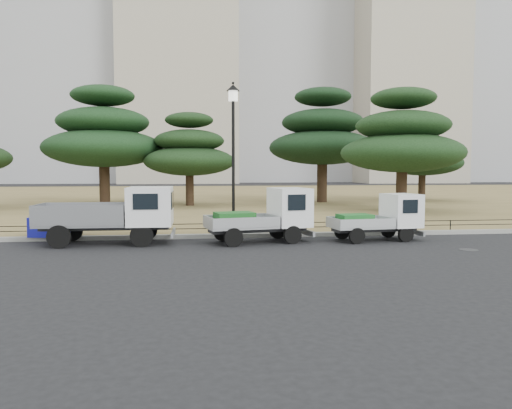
{
  "coord_description": "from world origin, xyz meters",
  "views": [
    {
      "loc": [
        -2.25,
        -16.11,
        2.58
      ],
      "look_at": [
        0.0,
        2.0,
        1.3
      ],
      "focal_mm": 35.0,
      "sensor_mm": 36.0,
      "label": 1
    }
  ],
  "objects": [
    {
      "name": "pine_center_right",
      "position": [
        7.27,
        20.35,
        5.06
      ],
      "size": [
        7.99,
        7.99,
        8.48
      ],
      "color": "black",
      "rests_on": "lawn"
    },
    {
      "name": "tower_east",
      "position": [
        40.0,
        82.0,
        24.0
      ],
      "size": [
        20.0,
        18.0,
        48.0
      ],
      "primitive_type": "cube",
      "color": "#AAA08C",
      "rests_on": "ground"
    },
    {
      "name": "pine_east_far",
      "position": [
        15.57,
        21.23,
        3.72
      ],
      "size": [
        6.15,
        6.15,
        6.18
      ],
      "color": "black",
      "rests_on": "lawn"
    },
    {
      "name": "tarp_pile",
      "position": [
        -7.31,
        2.82,
        0.56
      ],
      "size": [
        1.71,
        1.39,
        1.02
      ],
      "rotation": [
        0.0,
        0.0,
        -0.19
      ],
      "color": "#1718B3",
      "rests_on": "lawn"
    },
    {
      "name": "pipe_fence",
      "position": [
        0.0,
        2.75,
        0.44
      ],
      "size": [
        38.0,
        0.04,
        0.4
      ],
      "color": "black",
      "rests_on": "lawn"
    },
    {
      "name": "pine_east_near",
      "position": [
        9.67,
        11.47,
        4.24
      ],
      "size": [
        7.02,
        7.02,
        7.09
      ],
      "color": "black",
      "rests_on": "lawn"
    },
    {
      "name": "manhole",
      "position": [
        6.5,
        -1.2,
        0.01
      ],
      "size": [
        0.6,
        0.6,
        0.01
      ],
      "primitive_type": "cylinder",
      "color": "#2D2D30",
      "rests_on": "ground"
    },
    {
      "name": "tower_center_left",
      "position": [
        -5.0,
        85.0,
        27.5
      ],
      "size": [
        22.0,
        20.0,
        55.0
      ],
      "primitive_type": "cube",
      "color": "#AAA08C",
      "rests_on": "ground"
    },
    {
      "name": "tower_center_right",
      "position": [
        18.0,
        95.0,
        40.0
      ],
      "size": [
        26.0,
        24.0,
        80.0
      ],
      "primitive_type": "cube",
      "color": "#A0A0A5",
      "rests_on": "ground"
    },
    {
      "name": "truck_large",
      "position": [
        -4.98,
        1.55,
        1.1
      ],
      "size": [
        4.54,
        1.86,
        1.97
      ],
      "rotation": [
        0.0,
        0.0,
        -0.01
      ],
      "color": "black",
      "rests_on": "ground"
    },
    {
      "name": "pine_west_near",
      "position": [
        -8.4,
        19.44,
        4.86
      ],
      "size": [
        8.17,
        8.17,
        8.17
      ],
      "color": "black",
      "rests_on": "lawn"
    },
    {
      "name": "ground",
      "position": [
        0.0,
        0.0,
        0.0
      ],
      "size": [
        220.0,
        220.0,
        0.0
      ],
      "primitive_type": "plane",
      "color": "black"
    },
    {
      "name": "truck_kei_rear",
      "position": [
        4.52,
        1.27,
        0.84
      ],
      "size": [
        3.36,
        1.74,
        1.69
      ],
      "rotation": [
        0.0,
        0.0,
        0.12
      ],
      "color": "black",
      "rests_on": "ground"
    },
    {
      "name": "lawn",
      "position": [
        0.0,
        30.6,
        0.07
      ],
      "size": [
        120.0,
        56.0,
        0.15
      ],
      "primitive_type": "cube",
      "color": "olive",
      "rests_on": "ground"
    },
    {
      "name": "street_lamp",
      "position": [
        -0.76,
        2.9,
        3.96
      ],
      "size": [
        0.5,
        0.5,
        5.64
      ],
      "color": "black",
      "rests_on": "lawn"
    },
    {
      "name": "curb",
      "position": [
        0.0,
        2.6,
        0.08
      ],
      "size": [
        120.0,
        0.25,
        0.16
      ],
      "primitive_type": "cube",
      "color": "gray",
      "rests_on": "ground"
    },
    {
      "name": "tower_far_east",
      "position": [
        58.0,
        90.0,
        35.0
      ],
      "size": [
        24.0,
        20.0,
        70.0
      ],
      "primitive_type": "cube",
      "color": "#A0A0A5",
      "rests_on": "ground"
    },
    {
      "name": "pine_center_left",
      "position": [
        -2.54,
        17.96,
        3.77
      ],
      "size": [
        6.17,
        6.17,
        6.27
      ],
      "color": "black",
      "rests_on": "lawn"
    },
    {
      "name": "truck_kei_front",
      "position": [
        0.29,
        1.35,
        0.95
      ],
      "size": [
        3.85,
        2.21,
        1.92
      ],
      "rotation": [
        0.0,
        0.0,
        0.2
      ],
      "color": "black",
      "rests_on": "ground"
    }
  ]
}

